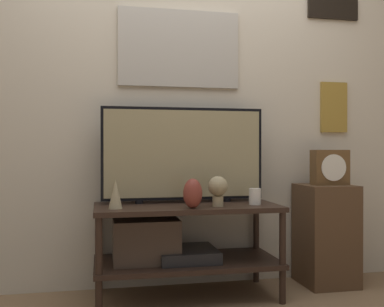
{
  "coord_description": "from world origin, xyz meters",
  "views": [
    {
      "loc": [
        -0.53,
        -2.42,
        0.91
      ],
      "look_at": [
        0.03,
        0.3,
        0.89
      ],
      "focal_mm": 42.0,
      "sensor_mm": 36.0,
      "label": 1
    }
  ],
  "objects": [
    {
      "name": "mantel_clock",
      "position": [
        1.0,
        0.37,
        0.8
      ],
      "size": [
        0.25,
        0.11,
        0.24
      ],
      "color": "brown",
      "rests_on": "side_table"
    },
    {
      "name": "vase_urn_stoneware",
      "position": [
        -0.0,
        0.12,
        0.66
      ],
      "size": [
        0.11,
        0.1,
        0.17
      ],
      "color": "brown",
      "rests_on": "media_console"
    },
    {
      "name": "side_table",
      "position": [
        0.98,
        0.38,
        0.34
      ],
      "size": [
        0.34,
        0.36,
        0.68
      ],
      "color": "#513823",
      "rests_on": "ground_plane"
    },
    {
      "name": "media_console",
      "position": [
        -0.1,
        0.3,
        0.36
      ],
      "size": [
        1.13,
        0.52,
        0.57
      ],
      "color": "black",
      "rests_on": "ground_plane"
    },
    {
      "name": "candle_jar",
      "position": [
        0.42,
        0.22,
        0.63
      ],
      "size": [
        0.07,
        0.07,
        0.1
      ],
      "color": "silver",
      "rests_on": "media_console"
    },
    {
      "name": "wall_back",
      "position": [
        0.0,
        0.61,
        1.36
      ],
      "size": [
        6.4,
        0.08,
        2.7
      ],
      "color": "beige",
      "rests_on": "ground_plane"
    },
    {
      "name": "television",
      "position": [
        0.0,
        0.41,
        0.89
      ],
      "size": [
        1.05,
        0.05,
        0.61
      ],
      "color": "black",
      "rests_on": "media_console"
    },
    {
      "name": "decorative_bust",
      "position": [
        0.16,
        0.17,
        0.69
      ],
      "size": [
        0.12,
        0.12,
        0.18
      ],
      "color": "tan",
      "rests_on": "media_console"
    },
    {
      "name": "vase_slim_bronze",
      "position": [
        -0.44,
        0.2,
        0.66
      ],
      "size": [
        0.08,
        0.08,
        0.17
      ],
      "color": "tan",
      "rests_on": "media_console"
    }
  ]
}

